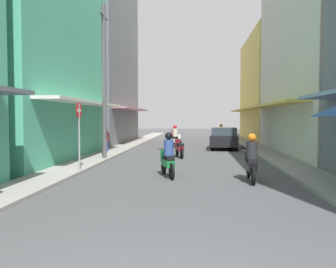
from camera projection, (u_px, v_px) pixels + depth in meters
The scene contains 17 objects.
ground_plane at pixel (188, 154), 20.06m from camera, with size 92.28×92.28×0.00m, color #4C4C4F.
sidewalk_left at pixel (112, 152), 20.43m from camera, with size 1.54×49.95×0.12m, color #9E9991.
sidewalk_right at pixel (266, 153), 19.69m from camera, with size 1.54×49.95×0.12m, color gray.
building_left_mid at pixel (17, 39), 16.80m from camera, with size 7.05×10.55×11.80m.
building_left_far at pixel (90, 50), 28.40m from camera, with size 7.05×11.24×15.35m.
building_right_mid at pixel (336, 27), 19.22m from camera, with size 7.05×12.49×14.29m.
building_right_far at pixel (281, 89), 31.76m from camera, with size 7.05×11.66×9.56m.
motorbike_green at pixel (168, 157), 12.08m from camera, with size 0.73×1.75×1.58m.
motorbike_blue at pixel (221, 135), 28.09m from camera, with size 0.55×1.81×1.58m.
motorbike_black at pixel (251, 160), 11.20m from camera, with size 0.55×1.81×1.58m.
motorbike_white at pixel (176, 137), 24.17m from camera, with size 0.78×1.73×1.58m.
motorbike_maroon at pixel (179, 148), 18.07m from camera, with size 0.66×1.78×0.96m.
motorbike_red at pixel (174, 135), 31.64m from camera, with size 0.73×1.75×0.96m.
parked_car at pixel (224, 138), 23.04m from camera, with size 2.14×4.25×1.45m.
pedestrian_crossing at pixel (106, 140), 20.06m from camera, with size 0.34×0.34×1.55m.
utility_pole at pixel (104, 81), 16.67m from camera, with size 0.20×1.20×7.55m.
street_sign_no_entry at pixel (79, 127), 12.87m from camera, with size 0.07×0.60×2.65m.
Camera 1 is at (0.51, -3.04, 2.07)m, focal length 36.89 mm.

